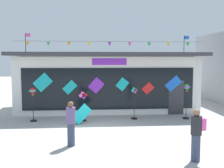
{
  "coord_description": "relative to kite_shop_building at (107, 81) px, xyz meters",
  "views": [
    {
      "loc": [
        -0.23,
        -11.49,
        3.21
      ],
      "look_at": [
        0.94,
        3.31,
        1.83
      ],
      "focal_mm": 41.67,
      "sensor_mm": 36.0,
      "label": 1
    }
  ],
  "objects": [
    {
      "name": "ground_plane",
      "position": [
        -0.79,
        -5.73,
        -1.84
      ],
      "size": [
        80.0,
        80.0,
        0.0
      ],
      "primitive_type": "plane",
      "color": "#ADAAA5"
    },
    {
      "name": "kite_shop_building",
      "position": [
        0.0,
        0.0,
        0.0
      ],
      "size": [
        11.38,
        5.7,
        4.93
      ],
      "color": "silver",
      "rests_on": "ground_plane"
    },
    {
      "name": "wind_spinner_far_left",
      "position": [
        -4.07,
        -3.54,
        -0.53
      ],
      "size": [
        0.34,
        0.34,
        1.77
      ],
      "color": "black",
      "rests_on": "ground_plane"
    },
    {
      "name": "wind_spinner_left",
      "position": [
        -1.46,
        -3.7,
        -0.71
      ],
      "size": [
        0.43,
        0.29,
        1.59
      ],
      "color": "black",
      "rests_on": "ground_plane"
    },
    {
      "name": "wind_spinner_center_left",
      "position": [
        1.28,
        -3.45,
        -0.78
      ],
      "size": [
        0.36,
        0.35,
        1.76
      ],
      "color": "black",
      "rests_on": "ground_plane"
    },
    {
      "name": "wind_spinner_center_right",
      "position": [
        4.12,
        -3.6,
        -0.45
      ],
      "size": [
        0.36,
        0.36,
        1.91
      ],
      "color": "black",
      "rests_on": "ground_plane"
    },
    {
      "name": "person_near_camera",
      "position": [
        2.27,
        -9.45,
        -0.96
      ],
      "size": [
        0.47,
        0.36,
        1.68
      ],
      "rotation": [
        0.0,
        0.0,
        4.94
      ],
      "color": "#333D56",
      "rests_on": "ground_plane"
    },
    {
      "name": "person_mid_plaza",
      "position": [
        -1.8,
        -7.64,
        -0.99
      ],
      "size": [
        0.34,
        0.34,
        1.68
      ],
      "rotation": [
        0.0,
        0.0,
        3.71
      ],
      "color": "#333D56",
      "rests_on": "ground_plane"
    },
    {
      "name": "display_kite_on_ground",
      "position": [
        -1.52,
        -4.37,
        -1.33
      ],
      "size": [
        1.04,
        0.35,
        1.04
      ],
      "primitive_type": "cube",
      "rotation": [
        -0.33,
        0.79,
        0.0
      ],
      "color": "#19B7BC",
      "rests_on": "ground_plane"
    }
  ]
}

